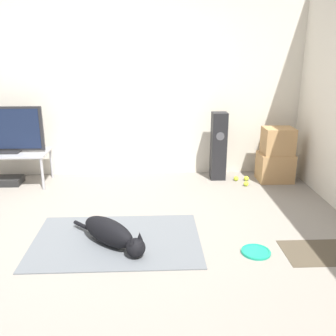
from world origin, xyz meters
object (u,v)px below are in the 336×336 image
Objects in this scene: dog at (112,234)px; cardboard_box_upper at (278,141)px; frisbee at (256,252)px; cardboard_box_lower at (275,167)px; tennis_ball_loose_on_carpet at (246,178)px; tv at (4,130)px; game_console at (9,181)px; tennis_ball_near_speaker at (236,178)px; floor_speaker at (218,146)px; tv_stand at (7,156)px; tennis_ball_by_boxes at (246,184)px.

dog is 1.85× the size of cardboard_box_upper.
frisbee is 0.66× the size of cardboard_box_upper.
cardboard_box_upper is (2.06, 1.70, 0.43)m from dog.
cardboard_box_lower is (0.77, 1.89, 0.18)m from frisbee.
tv is at bearing 179.54° from tennis_ball_loose_on_carpet.
tennis_ball_near_speaker is at bearing -0.13° from game_console.
tennis_ball_loose_on_carpet is 3.22m from game_console.
dog is at bearing -125.10° from floor_speaker.
tv_stand is at bearing 179.69° from tennis_ball_near_speaker.
game_console is (-3.60, 0.03, -0.51)m from cardboard_box_upper.
dog is at bearing -140.45° from cardboard_box_upper.
floor_speaker is at bearing 1.89° from tv.
floor_speaker is 14.04× the size of tennis_ball_near_speaker.
game_console is at bearing -155.96° from tv_stand.
tv_stand reaches higher than tennis_ball_loose_on_carpet.
tennis_ball_by_boxes is (-0.44, -0.21, -0.16)m from cardboard_box_lower.
tennis_ball_by_boxes and tennis_ball_near_speaker have the same top height.
tennis_ball_loose_on_carpet is (-0.39, 0.01, -0.53)m from cardboard_box_upper.
frisbee is at bearing -100.98° from tennis_ball_by_boxes.
tv is 3.22m from tennis_ball_by_boxes.
cardboard_box_lower is 6.87× the size of tennis_ball_by_boxes.
dog is 2.21m from tennis_ball_by_boxes.
frisbee is at bearing -89.96° from floor_speaker.
tennis_ball_by_boxes is at bearing -4.27° from tv.
tennis_ball_by_boxes is at bearing -68.28° from tennis_ball_near_speaker.
dog is 2.32m from game_console.
game_console is at bearing 131.83° from dog.
game_console is (-1.55, 1.73, -0.08)m from dog.
tennis_ball_loose_on_carpet is (0.14, -0.01, 0.00)m from tennis_ball_near_speaker.
floor_speaker is 2.86m from game_console.
cardboard_box_upper reaches higher than tennis_ball_loose_on_carpet.
game_console is (-3.16, 0.22, 0.01)m from tennis_ball_by_boxes.
tv_stand is at bearing -178.06° from floor_speaker.
tennis_ball_loose_on_carpet is at bearing -0.46° from tv.
tennis_ball_by_boxes is at bearing -4.01° from game_console.
frisbee is 0.58× the size of cardboard_box_lower.
dog reaches higher than tennis_ball_near_speaker.
cardboard_box_upper is at bearing -0.41° from game_console.
game_console reaches higher than tennis_ball_near_speaker.
frisbee is at bearing -101.41° from tennis_ball_loose_on_carpet.
cardboard_box_lower is 6.87× the size of tennis_ball_near_speaker.
tennis_ball_near_speaker and tennis_ball_loose_on_carpet have the same top height.
cardboard_box_lower is 1.15× the size of cardboard_box_upper.
game_console is (-3.07, 0.01, 0.01)m from tennis_ball_near_speaker.
tennis_ball_by_boxes is (1.62, 1.50, -0.10)m from dog.
floor_speaker is 2.81m from tv_stand.
floor_speaker reaches higher than frisbee.
cardboard_box_lower is at bearing 25.36° from tennis_ball_by_boxes.
floor_speaker reaches higher than tennis_ball_by_boxes.
cardboard_box_upper is at bearing -70.00° from cardboard_box_lower.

